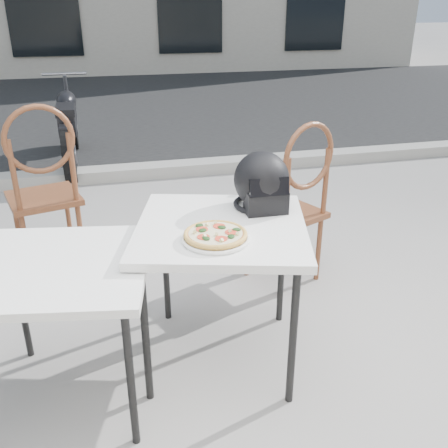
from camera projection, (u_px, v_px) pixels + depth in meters
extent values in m
plane|color=gray|center=(263.00, 348.00, 2.62)|extent=(80.00, 80.00, 0.00)
cube|color=black|center=(139.00, 105.00, 8.82)|extent=(30.00, 8.00, 0.00)
cube|color=gray|center=(174.00, 169.00, 5.26)|extent=(30.00, 0.25, 0.12)
cube|color=black|center=(43.00, 5.00, 11.32)|extent=(1.60, 0.08, 2.20)
cube|color=black|center=(190.00, 5.00, 12.08)|extent=(1.60, 0.08, 2.20)
cube|color=black|center=(316.00, 5.00, 12.81)|extent=(1.60, 0.08, 2.20)
cube|color=white|center=(221.00, 228.00, 2.29)|extent=(0.95, 0.95, 0.04)
cylinder|color=black|center=(145.00, 335.00, 2.16)|extent=(0.04, 0.04, 0.70)
cylinder|color=black|center=(293.00, 338.00, 2.14)|extent=(0.04, 0.04, 0.70)
cylinder|color=black|center=(166.00, 264.00, 2.74)|extent=(0.04, 0.04, 0.70)
cylinder|color=black|center=(282.00, 266.00, 2.73)|extent=(0.04, 0.04, 0.70)
cylinder|color=white|center=(216.00, 239.00, 2.13)|extent=(0.29, 0.29, 0.01)
torus|color=white|center=(216.00, 238.00, 2.13)|extent=(0.30, 0.30, 0.02)
cylinder|color=#DFAD51|center=(215.00, 235.00, 2.12)|extent=(0.35, 0.35, 0.01)
torus|color=#DFAD51|center=(215.00, 234.00, 2.12)|extent=(0.36, 0.36, 0.02)
cylinder|color=#B32F13|center=(215.00, 234.00, 2.12)|extent=(0.31, 0.31, 0.00)
cylinder|color=beige|center=(215.00, 233.00, 2.12)|extent=(0.30, 0.30, 0.00)
cylinder|color=red|center=(231.00, 232.00, 2.12)|extent=(0.07, 0.07, 0.00)
cylinder|color=red|center=(219.00, 226.00, 2.18)|extent=(0.07, 0.07, 0.00)
cylinder|color=red|center=(202.00, 229.00, 2.15)|extent=(0.07, 0.07, 0.00)
cylinder|color=red|center=(203.00, 237.00, 2.08)|extent=(0.07, 0.07, 0.00)
cylinder|color=red|center=(221.00, 239.00, 2.06)|extent=(0.07, 0.07, 0.00)
ellipsoid|color=#193915|center=(222.00, 227.00, 2.16)|extent=(0.05, 0.04, 0.01)
ellipsoid|color=#193915|center=(203.00, 230.00, 2.13)|extent=(0.05, 0.04, 0.01)
ellipsoid|color=#193915|center=(231.00, 236.00, 2.08)|extent=(0.04, 0.05, 0.01)
ellipsoid|color=#193915|center=(206.00, 238.00, 2.06)|extent=(0.04, 0.05, 0.01)
ellipsoid|color=#193915|center=(237.00, 229.00, 2.14)|extent=(0.04, 0.04, 0.01)
ellipsoid|color=#193915|center=(199.00, 225.00, 2.18)|extent=(0.05, 0.05, 0.01)
cylinder|color=#DCD186|center=(217.00, 234.00, 2.09)|extent=(0.02, 0.02, 0.02)
cylinder|color=#DCD186|center=(207.00, 224.00, 2.18)|extent=(0.02, 0.03, 0.02)
cylinder|color=#DCD186|center=(230.00, 231.00, 2.12)|extent=(0.02, 0.02, 0.02)
cylinder|color=#DCD186|center=(216.00, 223.00, 2.20)|extent=(0.02, 0.02, 0.02)
cylinder|color=#DCD186|center=(221.00, 240.00, 2.04)|extent=(0.02, 0.03, 0.02)
cylinder|color=#DCD186|center=(195.00, 232.00, 2.11)|extent=(0.02, 0.02, 0.02)
cylinder|color=#DCD186|center=(237.00, 234.00, 2.09)|extent=(0.02, 0.02, 0.02)
cylinder|color=#DCD186|center=(204.00, 236.00, 2.07)|extent=(0.03, 0.03, 0.02)
ellipsoid|color=black|center=(262.00, 180.00, 2.43)|extent=(0.28, 0.29, 0.28)
cube|color=black|center=(266.00, 202.00, 2.39)|extent=(0.20, 0.10, 0.11)
torus|color=black|center=(261.00, 204.00, 2.48)|extent=(0.28, 0.28, 0.02)
cube|color=black|center=(269.00, 187.00, 2.32)|extent=(0.19, 0.04, 0.09)
cube|color=brown|center=(284.00, 213.00, 3.12)|extent=(0.54, 0.54, 0.04)
cylinder|color=brown|center=(283.00, 232.00, 3.43)|extent=(0.04, 0.04, 0.45)
cylinder|color=brown|center=(247.00, 244.00, 3.25)|extent=(0.04, 0.04, 0.45)
cylinder|color=brown|center=(319.00, 248.00, 3.19)|extent=(0.04, 0.04, 0.45)
cylinder|color=brown|center=(282.00, 263.00, 3.01)|extent=(0.04, 0.04, 0.45)
cylinder|color=brown|center=(326.00, 183.00, 3.00)|extent=(0.04, 0.04, 0.43)
cylinder|color=brown|center=(287.00, 194.00, 2.82)|extent=(0.04, 0.04, 0.43)
torus|color=brown|center=(309.00, 156.00, 2.83)|extent=(0.38, 0.19, 0.40)
cube|color=white|center=(59.00, 267.00, 2.05)|extent=(0.84, 0.84, 0.04)
cylinder|color=black|center=(131.00, 379.00, 1.94)|extent=(0.04, 0.04, 0.65)
cylinder|color=black|center=(21.00, 301.00, 2.45)|extent=(0.04, 0.04, 0.65)
cylinder|color=black|center=(143.00, 297.00, 2.48)|extent=(0.04, 0.04, 0.65)
cube|color=brown|center=(44.00, 198.00, 3.28)|extent=(0.53, 0.53, 0.04)
cylinder|color=brown|center=(69.00, 218.00, 3.60)|extent=(0.04, 0.04, 0.48)
cylinder|color=brown|center=(18.00, 228.00, 3.44)|extent=(0.04, 0.04, 0.48)
cylinder|color=brown|center=(81.00, 236.00, 3.32)|extent=(0.04, 0.04, 0.48)
cylinder|color=brown|center=(27.00, 248.00, 3.17)|extent=(0.04, 0.04, 0.48)
cylinder|color=brown|center=(73.00, 168.00, 3.12)|extent=(0.04, 0.04, 0.45)
cylinder|color=brown|center=(14.00, 177.00, 2.97)|extent=(0.04, 0.04, 0.45)
torus|color=brown|center=(39.00, 140.00, 2.96)|extent=(0.42, 0.15, 0.42)
cylinder|color=black|center=(72.00, 126.00, 6.10)|extent=(0.12, 0.57, 0.56)
cylinder|color=slate|center=(72.00, 126.00, 6.10)|extent=(0.13, 0.19, 0.19)
cylinder|color=black|center=(69.00, 155.00, 4.94)|extent=(0.12, 0.57, 0.56)
cylinder|color=slate|center=(69.00, 155.00, 4.94)|extent=(0.13, 0.19, 0.19)
cube|color=black|center=(68.00, 118.00, 5.42)|extent=(0.18, 0.99, 0.21)
ellipsoid|color=black|center=(66.00, 101.00, 5.48)|extent=(0.21, 0.39, 0.21)
cube|color=black|center=(65.00, 110.00, 5.11)|extent=(0.19, 0.47, 0.08)
cylinder|color=slate|center=(68.00, 102.00, 5.91)|extent=(0.04, 0.30, 0.67)
cylinder|color=slate|center=(64.00, 74.00, 5.67)|extent=(0.49, 0.03, 0.03)
cube|color=black|center=(66.00, 128.00, 4.84)|extent=(0.13, 0.21, 0.05)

